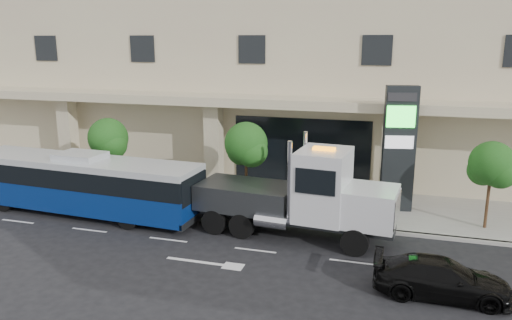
{
  "coord_description": "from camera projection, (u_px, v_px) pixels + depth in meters",
  "views": [
    {
      "loc": [
        5.48,
        -20.04,
        8.6
      ],
      "look_at": [
        -1.0,
        2.0,
        3.0
      ],
      "focal_mm": 35.0,
      "sensor_mm": 36.0,
      "label": 1
    }
  ],
  "objects": [
    {
      "name": "ground",
      "position": [
        265.0,
        237.0,
        22.22
      ],
      "size": [
        120.0,
        120.0,
        0.0
      ],
      "primitive_type": "plane",
      "color": "black",
      "rests_on": "ground"
    },
    {
      "name": "black_sedan",
      "position": [
        442.0,
        278.0,
        16.98
      ],
      "size": [
        4.58,
        1.89,
        1.33
      ],
      "primitive_type": "imported",
      "rotation": [
        0.0,
        0.0,
        1.58
      ],
      "color": "black",
      "rests_on": "ground"
    },
    {
      "name": "signage_pylon",
      "position": [
        399.0,
        148.0,
        24.58
      ],
      "size": [
        1.64,
        0.86,
        6.27
      ],
      "rotation": [
        0.0,
        0.0,
        0.19
      ],
      "color": "black",
      "rests_on": "sidewalk"
    },
    {
      "name": "convention_center",
      "position": [
        325.0,
        18.0,
        34.24
      ],
      "size": [
        60.0,
        17.6,
        20.0
      ],
      "color": "#BBA98C",
      "rests_on": "ground"
    },
    {
      "name": "curb",
      "position": [
        276.0,
        220.0,
        24.07
      ],
      "size": [
        120.0,
        0.3,
        0.15
      ],
      "primitive_type": "cube",
      "color": "gray",
      "rests_on": "ground"
    },
    {
      "name": "tow_truck",
      "position": [
        303.0,
        197.0,
        21.78
      ],
      "size": [
        10.07,
        3.24,
        4.57
      ],
      "rotation": [
        0.0,
        0.0,
        -0.09
      ],
      "color": "#2D3033",
      "rests_on": "ground"
    },
    {
      "name": "city_bus",
      "position": [
        82.0,
        183.0,
        24.85
      ],
      "size": [
        12.55,
        3.36,
        3.15
      ],
      "rotation": [
        0.0,
        0.0,
        -0.06
      ],
      "color": "black",
      "rests_on": "ground"
    },
    {
      "name": "tree_left",
      "position": [
        109.0,
        141.0,
        27.56
      ],
      "size": [
        2.27,
        2.2,
        4.22
      ],
      "color": "#422B19",
      "rests_on": "sidewalk"
    },
    {
      "name": "tree_mid",
      "position": [
        246.0,
        147.0,
        25.34
      ],
      "size": [
        2.28,
        2.2,
        4.38
      ],
      "color": "#422B19",
      "rests_on": "sidewalk"
    },
    {
      "name": "tree_right",
      "position": [
        492.0,
        167.0,
        22.24
      ],
      "size": [
        2.1,
        2.0,
        4.04
      ],
      "color": "#422B19",
      "rests_on": "sidewalk"
    },
    {
      "name": "sidewalk",
      "position": [
        289.0,
        201.0,
        26.86
      ],
      "size": [
        120.0,
        6.0,
        0.15
      ],
      "primitive_type": "cube",
      "color": "gray",
      "rests_on": "ground"
    }
  ]
}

